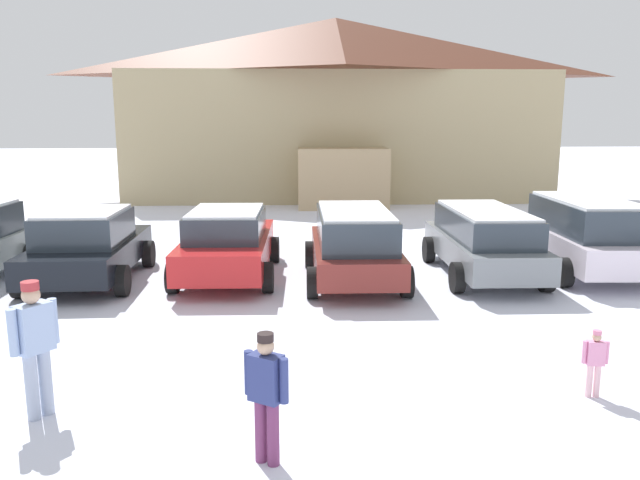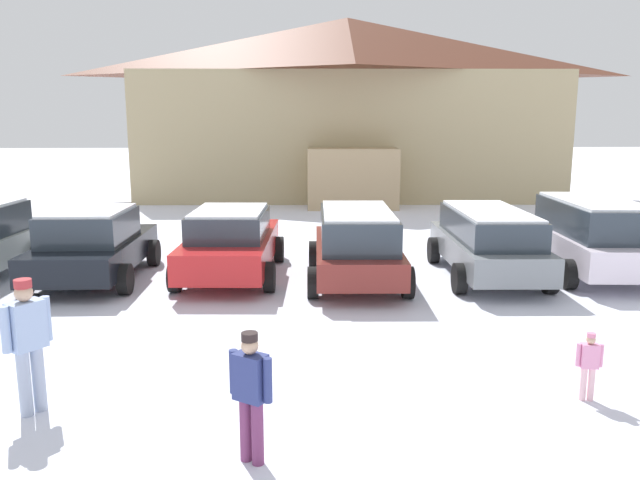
% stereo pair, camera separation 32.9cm
% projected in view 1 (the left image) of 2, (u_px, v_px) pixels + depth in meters
% --- Properties ---
extents(ski_lodge, '(19.33, 10.87, 8.16)m').
position_uv_depth(ski_lodge, '(335.00, 107.00, 29.48)').
color(ski_lodge, tan).
rests_on(ski_lodge, ground).
extents(parked_black_sedan, '(2.26, 4.17, 1.60)m').
position_uv_depth(parked_black_sedan, '(88.00, 245.00, 13.57)').
color(parked_black_sedan, black).
rests_on(parked_black_sedan, ground).
extents(parked_red_sedan, '(2.34, 4.61, 1.56)m').
position_uv_depth(parked_red_sedan, '(228.00, 242.00, 13.99)').
color(parked_red_sedan, red).
rests_on(parked_red_sedan, ground).
extents(parked_maroon_van, '(2.23, 4.36, 1.60)m').
position_uv_depth(parked_maroon_van, '(354.00, 243.00, 13.57)').
color(parked_maroon_van, maroon).
rests_on(parked_maroon_van, ground).
extents(parked_grey_wagon, '(2.20, 4.64, 1.55)m').
position_uv_depth(parked_grey_wagon, '(483.00, 239.00, 14.07)').
color(parked_grey_wagon, gray).
rests_on(parked_grey_wagon, ground).
extents(parked_white_suv, '(2.40, 4.56, 1.73)m').
position_uv_depth(parked_white_suv, '(586.00, 233.00, 14.42)').
color(parked_white_suv, white).
rests_on(parked_white_suv, ground).
extents(skier_adult_in_blue_parka, '(0.43, 0.52, 1.67)m').
position_uv_depth(skier_adult_in_blue_parka, '(35.00, 341.00, 7.29)').
color(skier_adult_in_blue_parka, '#9FABC5').
rests_on(skier_adult_in_blue_parka, ground).
extents(skier_teen_in_navy_coat, '(0.45, 0.36, 1.41)m').
position_uv_depth(skier_teen_in_navy_coat, '(266.00, 391.00, 6.31)').
color(skier_teen_in_navy_coat, '#6F325E').
rests_on(skier_teen_in_navy_coat, ground).
extents(skier_child_in_pink_snowsuit, '(0.33, 0.16, 0.89)m').
position_uv_depth(skier_child_in_pink_snowsuit, '(595.00, 360.00, 7.90)').
color(skier_child_in_pink_snowsuit, beige).
rests_on(skier_child_in_pink_snowsuit, ground).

